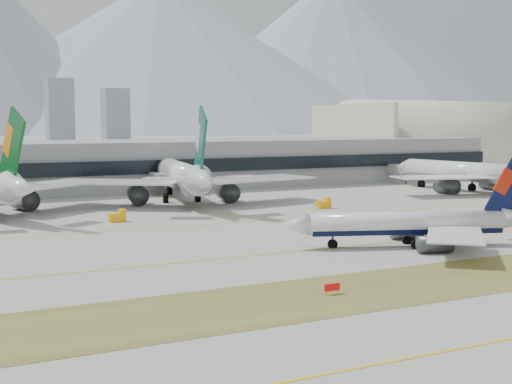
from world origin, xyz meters
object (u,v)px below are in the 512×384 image
widebody_china_air (467,173)px  hangar (436,170)px  taxiing_airliner (416,224)px  widebody_cathay (182,177)px  terminal (95,166)px

widebody_china_air → hangar: hangar is taller
widebody_china_air → hangar: (56.91, 78.23, -5.54)m
taxiing_airliner → widebody_china_air: size_ratio=0.75×
widebody_cathay → widebody_china_air: widebody_cathay is taller
taxiing_airliner → widebody_cathay: (-11.31, 78.99, 2.87)m
widebody_cathay → taxiing_airliner: bearing=-160.3°
hangar → taxiing_airliner: bearing=-132.4°
widebody_china_air → hangar: 96.90m
taxiing_airliner → hangar: 196.31m
taxiing_airliner → widebody_cathay: size_ratio=0.65×
taxiing_airliner → hangar: bearing=-112.3°
taxiing_airliner → terminal: bearing=-59.8°
widebody_cathay → hangar: 158.17m
taxiing_airliner → widebody_cathay: 79.85m
widebody_china_air → hangar: size_ratio=0.65×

